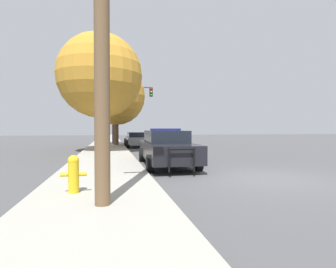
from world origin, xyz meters
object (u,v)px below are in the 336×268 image
(traffic_light, at_px, (128,102))
(tree_sidewalk_mid, at_px, (116,96))
(fire_hydrant, at_px, (74,173))
(tree_sidewalk_near, at_px, (100,76))
(police_car, at_px, (166,147))
(car_background_midblock, at_px, (137,139))

(traffic_light, distance_m, tree_sidewalk_mid, 2.20)
(fire_hydrant, xyz_separation_m, tree_sidewalk_near, (0.20, 11.51, 4.45))
(fire_hydrant, bearing_deg, tree_sidewalk_near, 89.00)
(police_car, bearing_deg, tree_sidewalk_mid, -80.39)
(fire_hydrant, xyz_separation_m, tree_sidewalk_mid, (1.36, 17.71, 3.90))
(car_background_midblock, distance_m, tree_sidewalk_mid, 4.47)
(traffic_light, relative_size, tree_sidewalk_near, 0.74)
(traffic_light, height_order, tree_sidewalk_mid, tree_sidewalk_mid)
(car_background_midblock, height_order, tree_sidewalk_mid, tree_sidewalk_mid)
(police_car, height_order, tree_sidewalk_near, tree_sidewalk_near)
(police_car, height_order, tree_sidewalk_mid, tree_sidewalk_mid)
(fire_hydrant, xyz_separation_m, traffic_light, (2.59, 19.50, 3.53))
(traffic_light, relative_size, car_background_midblock, 1.43)
(fire_hydrant, bearing_deg, car_background_midblock, 79.21)
(tree_sidewalk_near, bearing_deg, police_car, -66.54)
(traffic_light, bearing_deg, fire_hydrant, -97.58)
(police_car, distance_m, traffic_light, 15.20)
(police_car, bearing_deg, tree_sidewalk_near, -64.82)
(car_background_midblock, height_order, tree_sidewalk_near, tree_sidewalk_near)
(car_background_midblock, bearing_deg, fire_hydrant, -101.52)
(fire_hydrant, height_order, tree_sidewalk_near, tree_sidewalk_near)
(tree_sidewalk_mid, bearing_deg, traffic_light, 55.42)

